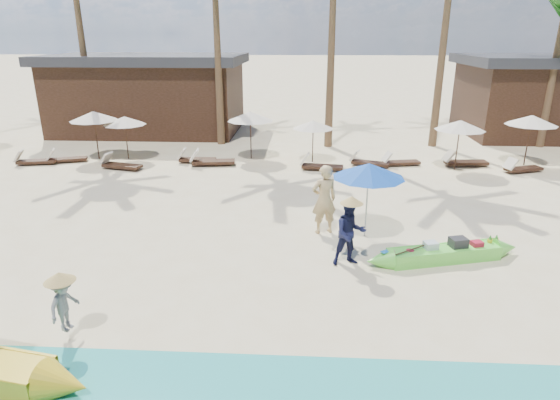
{
  "coord_description": "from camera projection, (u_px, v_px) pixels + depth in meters",
  "views": [
    {
      "loc": [
        1.01,
        -9.38,
        5.4
      ],
      "look_at": [
        0.38,
        2.0,
        1.34
      ],
      "focal_mm": 30.0,
      "sensor_mm": 36.0,
      "label": 1
    }
  ],
  "objects": [
    {
      "name": "ground",
      "position": [
        259.0,
        284.0,
        10.68
      ],
      "size": [
        240.0,
        240.0,
        0.0
      ],
      "primitive_type": "plane",
      "color": "beige",
      "rests_on": "ground"
    },
    {
      "name": "green_canoe",
      "position": [
        444.0,
        253.0,
        11.74
      ],
      "size": [
        4.51,
        1.46,
        0.58
      ],
      "rotation": [
        0.0,
        0.0,
        0.26
      ],
      "color": "#62DE43",
      "rests_on": "ground"
    },
    {
      "name": "tourist",
      "position": [
        324.0,
        199.0,
        13.12
      ],
      "size": [
        0.85,
        0.69,
        2.01
      ],
      "primitive_type": "imported",
      "rotation": [
        0.0,
        0.0,
        3.48
      ],
      "color": "tan",
      "rests_on": "ground"
    },
    {
      "name": "vendor_green",
      "position": [
        350.0,
        233.0,
        11.36
      ],
      "size": [
        0.93,
        0.8,
        1.65
      ],
      "primitive_type": "imported",
      "rotation": [
        0.0,
        0.0,
        0.24
      ],
      "color": "#141738",
      "rests_on": "ground"
    },
    {
      "name": "vendor_yellow",
      "position": [
        64.0,
        304.0,
        8.57
      ],
      "size": [
        0.54,
        0.76,
        1.08
      ],
      "primitive_type": "imported",
      "rotation": [
        0.0,
        0.0,
        1.36
      ],
      "color": "gray",
      "rests_on": "ground"
    },
    {
      "name": "blue_umbrella",
      "position": [
        369.0,
        171.0,
        12.59
      ],
      "size": [
        1.97,
        1.97,
        2.12
      ],
      "color": "#99999E",
      "rests_on": "ground"
    },
    {
      "name": "resort_parasol_3",
      "position": [
        94.0,
        116.0,
        20.72
      ],
      "size": [
        2.1,
        2.1,
        2.16
      ],
      "color": "#3C2218",
      "rests_on": "ground"
    },
    {
      "name": "lounger_3_left",
      "position": [
        34.0,
        160.0,
        20.35
      ],
      "size": [
        1.77,
        0.85,
        0.58
      ],
      "rotation": [
        0.0,
        0.0,
        0.2
      ],
      "color": "#3C2218",
      "rests_on": "ground"
    },
    {
      "name": "lounger_3_right",
      "position": [
        65.0,
        158.0,
        20.71
      ],
      "size": [
        1.71,
        0.99,
        0.56
      ],
      "rotation": [
        0.0,
        0.0,
        0.32
      ],
      "color": "#3C2218",
      "rests_on": "ground"
    },
    {
      "name": "resort_parasol_4",
      "position": [
        124.0,
        121.0,
        20.76
      ],
      "size": [
        1.88,
        1.88,
        1.94
      ],
      "color": "#3C2218",
      "rests_on": "ground"
    },
    {
      "name": "lounger_4_left",
      "position": [
        119.0,
        164.0,
        19.68
      ],
      "size": [
        1.83,
        0.94,
        0.6
      ],
      "rotation": [
        0.0,
        0.0,
        -0.24
      ],
      "color": "#3C2218",
      "rests_on": "ground"
    },
    {
      "name": "lounger_4_right",
      "position": [
        195.0,
        158.0,
        20.66
      ],
      "size": [
        1.68,
        0.56,
        0.57
      ],
      "rotation": [
        0.0,
        0.0,
        0.03
      ],
      "color": "#3C2218",
      "rests_on": "ground"
    },
    {
      "name": "resort_parasol_5",
      "position": [
        250.0,
        116.0,
        20.8
      ],
      "size": [
        2.07,
        2.07,
        2.13
      ],
      "color": "#3C2218",
      "rests_on": "ground"
    },
    {
      "name": "lounger_5_left",
      "position": [
        210.0,
        161.0,
        20.19
      ],
      "size": [
        1.99,
        0.85,
        0.65
      ],
      "rotation": [
        0.0,
        0.0,
        0.14
      ],
      "color": "#3C2218",
      "rests_on": "ground"
    },
    {
      "name": "resort_parasol_6",
      "position": [
        313.0,
        125.0,
        20.3
      ],
      "size": [
        1.79,
        1.79,
        1.85
      ],
      "color": "#3C2218",
      "rests_on": "ground"
    },
    {
      "name": "lounger_6_left",
      "position": [
        319.0,
        165.0,
        19.53
      ],
      "size": [
        1.85,
        0.78,
        0.61
      ],
      "rotation": [
        0.0,
        0.0,
        -0.13
      ],
      "color": "#3C2218",
      "rests_on": "ground"
    },
    {
      "name": "lounger_6_right",
      "position": [
        368.0,
        162.0,
        20.15
      ],
      "size": [
        1.75,
        1.04,
        0.57
      ],
      "rotation": [
        0.0,
        0.0,
        -0.34
      ],
      "color": "#3C2218",
      "rests_on": "ground"
    },
    {
      "name": "resort_parasol_7",
      "position": [
        460.0,
        125.0,
        19.03
      ],
      "size": [
        2.02,
        2.02,
        2.08
      ],
      "color": "#3C2218",
      "rests_on": "ground"
    },
    {
      "name": "lounger_7_left",
      "position": [
        399.0,
        161.0,
        20.2
      ],
      "size": [
        1.7,
        0.8,
        0.55
      ],
      "rotation": [
        0.0,
        0.0,
        0.19
      ],
      "color": "#3C2218",
      "rests_on": "ground"
    },
    {
      "name": "lounger_7_right",
      "position": [
        463.0,
        161.0,
        20.11
      ],
      "size": [
        1.92,
        0.72,
        0.64
      ],
      "rotation": [
        0.0,
        0.0,
        0.08
      ],
      "color": "#3C2218",
      "rests_on": "ground"
    },
    {
      "name": "resort_parasol_8",
      "position": [
        532.0,
        120.0,
        19.69
      ],
      "size": [
        2.1,
        2.1,
        2.17
      ],
      "color": "#3C2218",
      "rests_on": "ground"
    },
    {
      "name": "lounger_8_left",
      "position": [
        521.0,
        168.0,
        19.21
      ],
      "size": [
        1.73,
        1.01,
        0.56
      ],
      "rotation": [
        0.0,
        0.0,
        0.32
      ],
      "color": "#3C2218",
      "rests_on": "ground"
    },
    {
      "name": "pavilion_west",
      "position": [
        150.0,
        93.0,
        26.82
      ],
      "size": [
        10.8,
        6.6,
        4.3
      ],
      "color": "#3C2218",
      "rests_on": "ground"
    },
    {
      "name": "pavilion_east",
      "position": [
        543.0,
        95.0,
        25.67
      ],
      "size": [
        8.8,
        6.6,
        4.3
      ],
      "color": "#3C2218",
      "rests_on": "ground"
    }
  ]
}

